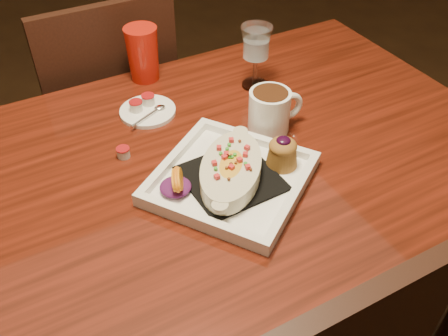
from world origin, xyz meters
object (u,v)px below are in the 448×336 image
table (190,202)px  plate (235,173)px  chair_far (110,114)px  goblet (256,46)px  red_tumbler (143,54)px  coffee_mug (271,109)px  saucer (146,110)px

table → plate: bearing=-49.7°
chair_far → goblet: bearing=126.8°
plate → red_tumbler: 0.48m
plate → coffee_mug: bearing=1.9°
plate → coffee_mug: size_ratio=2.98×
plate → red_tumbler: red_tumbler is taller
table → red_tumbler: size_ratio=10.25×
coffee_mug → red_tumbler: 0.40m
chair_far → plate: 0.76m
plate → goblet: goblet is taller
table → goblet: goblet is taller
chair_far → coffee_mug: size_ratio=6.80×
red_tumbler → plate: bearing=-89.1°
plate → red_tumbler: (-0.01, 0.48, 0.05)m
coffee_mug → goblet: goblet is taller
coffee_mug → saucer: coffee_mug is taller
table → saucer: bearing=89.4°
plate → coffee_mug: coffee_mug is taller
chair_far → table: bearing=90.0°
chair_far → saucer: chair_far is taller
goblet → plate: bearing=-127.4°
chair_far → plate: (0.07, -0.71, 0.27)m
table → coffee_mug: (0.24, 0.04, 0.15)m
table → plate: 0.16m
coffee_mug → goblet: (0.07, 0.18, 0.06)m
chair_far → goblet: chair_far is taller
table → goblet: size_ratio=8.93×
saucer → chair_far: bearing=90.3°
goblet → red_tumbler: 0.30m
coffee_mug → goblet: 0.20m
goblet → saucer: (-0.30, 0.02, -0.11)m
chair_far → goblet: size_ratio=5.54×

